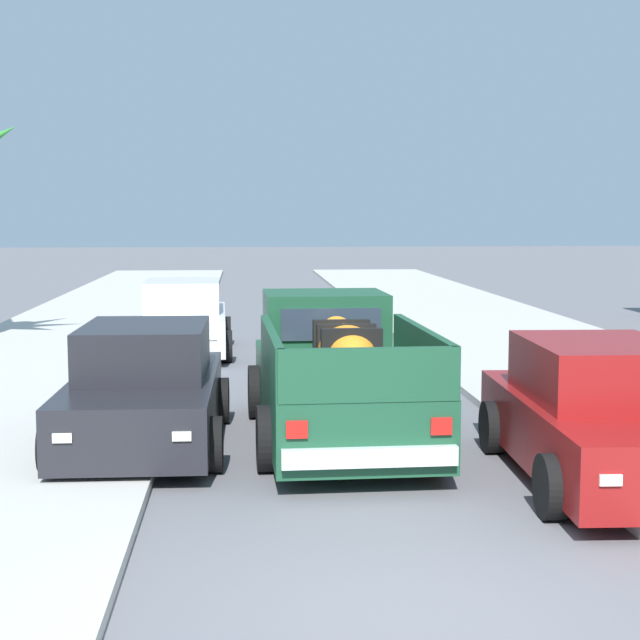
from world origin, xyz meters
name	(u,v)px	position (x,y,z in m)	size (l,w,h in m)	color
ground_plane	(420,615)	(0.00, 0.00, 0.00)	(160.00, 160.00, 0.00)	slate
sidewalk_left	(54,364)	(-4.90, 12.00, 0.06)	(5.26, 60.00, 0.12)	#B2AFA8
sidewalk_right	(552,358)	(4.90, 12.00, 0.06)	(5.26, 60.00, 0.12)	#B2AFA8
curb_left	(119,363)	(-3.67, 12.00, 0.05)	(0.16, 60.00, 0.10)	silver
curb_right	(492,359)	(3.67, 12.00, 0.05)	(0.16, 60.00, 0.10)	silver
pickup_truck	(337,376)	(-0.06, 5.68, 0.81)	(2.31, 5.26, 1.80)	#19472D
car_left_near	(145,390)	(-2.51, 5.43, 0.71)	(2.07, 4.28, 1.54)	black
car_right_near	(600,417)	(2.61, 3.41, 0.71)	(2.15, 4.31, 1.54)	maroon
car_left_mid	(183,320)	(-2.53, 13.58, 0.71)	(2.10, 4.29, 1.54)	silver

